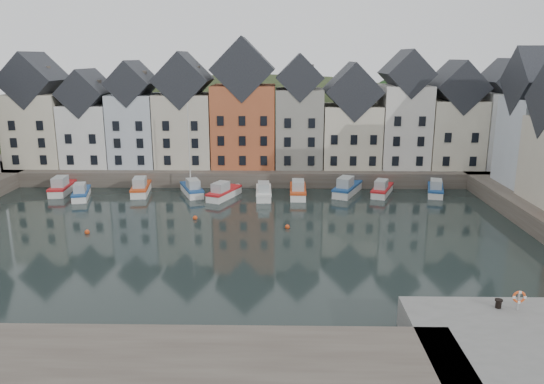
{
  "coord_description": "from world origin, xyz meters",
  "views": [
    {
      "loc": [
        5.34,
        -46.79,
        17.11
      ],
      "look_at": [
        4.4,
        6.0,
        3.59
      ],
      "focal_mm": 35.0,
      "sensor_mm": 36.0,
      "label": 1
    }
  ],
  "objects_px": {
    "boat_a": "(63,187)",
    "boat_d": "(192,189)",
    "mooring_bollard": "(498,303)",
    "life_ring_post": "(519,297)"
  },
  "relations": [
    {
      "from": "mooring_bollard",
      "to": "life_ring_post",
      "type": "distance_m",
      "value": 1.24
    },
    {
      "from": "boat_d",
      "to": "mooring_bollard",
      "type": "relative_size",
      "value": 20.89
    },
    {
      "from": "boat_a",
      "to": "boat_d",
      "type": "bearing_deg",
      "value": -6.82
    },
    {
      "from": "boat_a",
      "to": "mooring_bollard",
      "type": "distance_m",
      "value": 54.88
    },
    {
      "from": "boat_a",
      "to": "boat_d",
      "type": "relative_size",
      "value": 0.57
    },
    {
      "from": "mooring_bollard",
      "to": "life_ring_post",
      "type": "height_order",
      "value": "life_ring_post"
    },
    {
      "from": "boat_a",
      "to": "mooring_bollard",
      "type": "height_order",
      "value": "mooring_bollard"
    },
    {
      "from": "boat_d",
      "to": "life_ring_post",
      "type": "bearing_deg",
      "value": -75.07
    },
    {
      "from": "boat_d",
      "to": "mooring_bollard",
      "type": "distance_m",
      "value": 42.99
    },
    {
      "from": "boat_a",
      "to": "mooring_bollard",
      "type": "bearing_deg",
      "value": -45.38
    }
  ]
}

